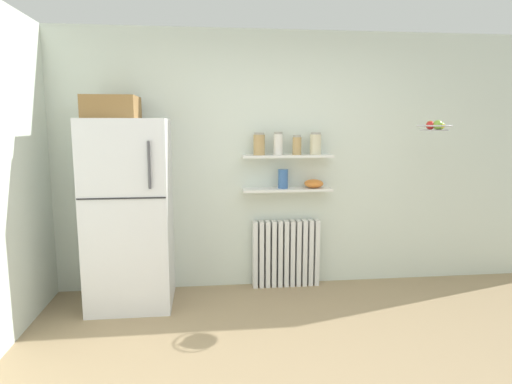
% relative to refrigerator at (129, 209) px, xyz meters
% --- Properties ---
extents(ground_plane, '(7.04, 7.04, 0.00)m').
position_rel_refrigerator_xyz_m(ground_plane, '(1.41, -1.15, -0.91)').
color(ground_plane, '#9E8460').
extents(back_wall, '(7.04, 0.10, 2.60)m').
position_rel_refrigerator_xyz_m(back_wall, '(1.41, 0.40, 0.39)').
color(back_wall, silver).
rests_on(back_wall, ground_plane).
extents(refrigerator, '(0.74, 0.74, 1.93)m').
position_rel_refrigerator_xyz_m(refrigerator, '(0.00, 0.00, 0.00)').
color(refrigerator, silver).
rests_on(refrigerator, ground_plane).
extents(radiator, '(0.69, 0.12, 0.70)m').
position_rel_refrigerator_xyz_m(radiator, '(1.52, 0.27, -0.56)').
color(radiator, white).
rests_on(radiator, ground_plane).
extents(wall_shelf_lower, '(0.90, 0.22, 0.02)m').
position_rel_refrigerator_xyz_m(wall_shelf_lower, '(1.52, 0.24, 0.12)').
color(wall_shelf_lower, white).
extents(wall_shelf_upper, '(0.90, 0.22, 0.02)m').
position_rel_refrigerator_xyz_m(wall_shelf_upper, '(1.52, 0.24, 0.45)').
color(wall_shelf_upper, white).
extents(storage_jar_0, '(0.11, 0.11, 0.22)m').
position_rel_refrigerator_xyz_m(storage_jar_0, '(1.24, 0.24, 0.58)').
color(storage_jar_0, tan).
rests_on(storage_jar_0, wall_shelf_upper).
extents(storage_jar_1, '(0.09, 0.09, 0.23)m').
position_rel_refrigerator_xyz_m(storage_jar_1, '(1.43, 0.24, 0.58)').
color(storage_jar_1, silver).
rests_on(storage_jar_1, wall_shelf_upper).
extents(storage_jar_2, '(0.09, 0.09, 0.19)m').
position_rel_refrigerator_xyz_m(storage_jar_2, '(1.62, 0.24, 0.56)').
color(storage_jar_2, tan).
rests_on(storage_jar_2, wall_shelf_upper).
extents(storage_jar_3, '(0.11, 0.11, 0.22)m').
position_rel_refrigerator_xyz_m(storage_jar_3, '(1.81, 0.24, 0.58)').
color(storage_jar_3, beige).
rests_on(storage_jar_3, wall_shelf_upper).
extents(vase, '(0.10, 0.10, 0.19)m').
position_rel_refrigerator_xyz_m(vase, '(1.48, 0.24, 0.23)').
color(vase, '#38609E').
rests_on(vase, wall_shelf_lower).
extents(shelf_bowl, '(0.19, 0.19, 0.09)m').
position_rel_refrigerator_xyz_m(shelf_bowl, '(1.80, 0.24, 0.17)').
color(shelf_bowl, orange).
rests_on(shelf_bowl, wall_shelf_lower).
extents(hanging_fruit_basket, '(0.32, 0.32, 0.10)m').
position_rel_refrigerator_xyz_m(hanging_fruit_basket, '(2.83, -0.19, 0.75)').
color(hanging_fruit_basket, '#B2B2B7').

